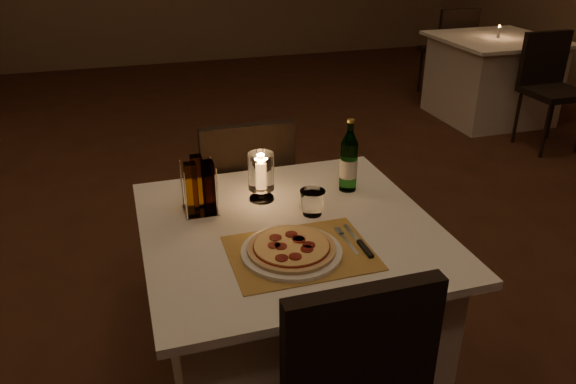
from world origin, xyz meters
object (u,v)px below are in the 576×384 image
object	(u,v)px
water_bottle	(349,162)
neighbor_table_right	(491,78)
main_table	(290,311)
chair_far	(244,189)
tumbler	(312,203)
plate	(292,252)
hurricane_candle	(261,173)
pizza	(292,247)

from	to	relation	value
water_bottle	neighbor_table_right	bearing A→B (deg)	45.04
main_table	neighbor_table_right	world-z (taller)	same
main_table	chair_far	size ratio (longest dim) A/B	1.11
tumbler	neighbor_table_right	world-z (taller)	tumbler
main_table	plate	size ratio (longest dim) A/B	3.12
hurricane_candle	plate	bearing A→B (deg)	-91.18
water_bottle	neighbor_table_right	xyz separation A→B (m)	(2.46, 2.46, -0.48)
main_table	hurricane_candle	bearing A→B (deg)	100.66
neighbor_table_right	pizza	bearing A→B (deg)	-134.59
plate	pizza	world-z (taller)	pizza
main_table	chair_far	bearing A→B (deg)	90.00
main_table	pizza	size ratio (longest dim) A/B	3.57
water_bottle	pizza	bearing A→B (deg)	-132.16
neighbor_table_right	chair_far	bearing A→B (deg)	-144.67
water_bottle	hurricane_candle	xyz separation A→B (m)	(-0.34, 0.01, -0.01)
pizza	hurricane_candle	distance (m)	0.41
main_table	tumbler	size ratio (longest dim) A/B	10.90
main_table	neighbor_table_right	xyz separation A→B (m)	(2.76, 2.67, 0.00)
pizza	tumbler	size ratio (longest dim) A/B	3.05
pizza	chair_far	bearing A→B (deg)	86.79
chair_far	pizza	world-z (taller)	chair_far
chair_far	pizza	distance (m)	0.92
pizza	hurricane_candle	size ratio (longest dim) A/B	1.50
plate	hurricane_candle	bearing A→B (deg)	88.82
main_table	water_bottle	size ratio (longest dim) A/B	3.49
plate	hurricane_candle	xyz separation A→B (m)	(0.01, 0.40, 0.10)
pizza	hurricane_candle	bearing A→B (deg)	88.81
main_table	hurricane_candle	size ratio (longest dim) A/B	5.37
pizza	neighbor_table_right	bearing A→B (deg)	45.41
chair_far	plate	distance (m)	0.92
tumbler	chair_far	bearing A→B (deg)	98.85
pizza	neighbor_table_right	xyz separation A→B (m)	(2.81, 2.85, -0.39)
chair_far	plate	world-z (taller)	chair_far
tumbler	hurricane_candle	size ratio (longest dim) A/B	0.49
main_table	tumbler	distance (m)	0.43
pizza	water_bottle	distance (m)	0.53
plate	neighbor_table_right	xyz separation A→B (m)	(2.81, 2.85, -0.38)
main_table	water_bottle	xyz separation A→B (m)	(0.30, 0.21, 0.48)
plate	pizza	bearing A→B (deg)	-131.79
pizza	water_bottle	bearing A→B (deg)	47.84
pizza	hurricane_candle	xyz separation A→B (m)	(0.01, 0.40, 0.08)
tumbler	neighbor_table_right	xyz separation A→B (m)	(2.66, 2.62, -0.41)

